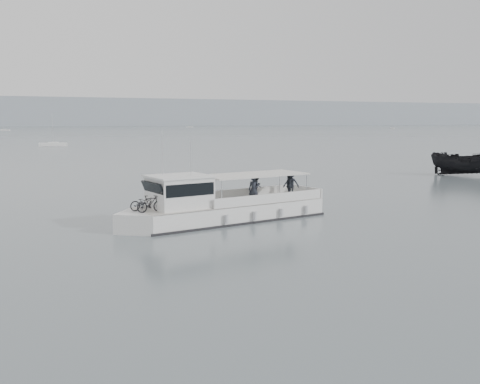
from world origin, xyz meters
name	(u,v)px	position (x,y,z in m)	size (l,w,h in m)	color
ground	(245,223)	(0.00, 0.00, 0.00)	(1400.00, 1400.00, 0.00)	#525D61
headland	(27,112)	(0.00, 560.00, 14.00)	(1400.00, 90.00, 28.00)	#939EA8
tour_boat	(215,207)	(-1.48, 0.73, 0.87)	(12.69, 5.13, 5.29)	white
dark_motorboat	(465,163)	(30.99, 14.83, 1.29)	(2.52, 6.70, 2.59)	black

